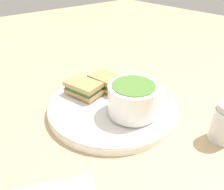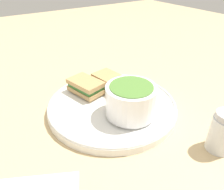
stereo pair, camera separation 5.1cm
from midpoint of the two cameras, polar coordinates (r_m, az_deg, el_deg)
The scene contains 7 objects.
ground_plane at distance 0.53m, azimuth -2.75°, elevation -3.75°, with size 2.40×2.40×0.00m, color #D1B27F.
plate at distance 0.52m, azimuth -2.78°, elevation -2.78°, with size 0.30×0.30×0.02m.
soup_bowl at distance 0.47m, azimuth 2.39°, elevation -1.06°, with size 0.11×0.11×0.07m.
spoon at distance 0.56m, azimuth 3.28°, elevation 1.58°, with size 0.05×0.10×0.01m.
sandwich_half_near at distance 0.57m, azimuth -4.00°, elevation 3.48°, with size 0.07×0.10×0.03m.
sandwich_half_far at distance 0.55m, azimuth -10.10°, elevation 1.82°, with size 0.08×0.10×0.03m.
salt_shaker at distance 0.46m, azimuth 24.52°, elevation -6.89°, with size 0.05×0.05×0.08m.
Camera 1 is at (0.28, 0.33, 0.31)m, focal length 35.00 mm.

